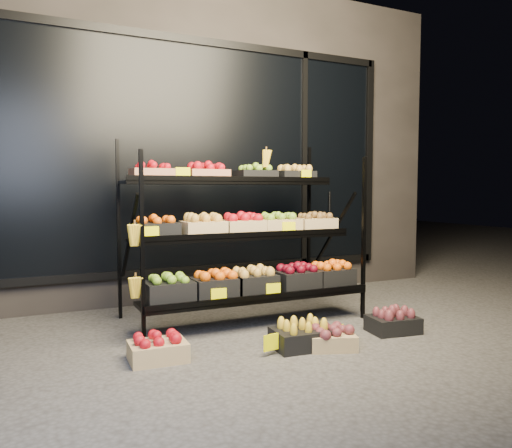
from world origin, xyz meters
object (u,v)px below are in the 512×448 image
floor_crate_midright (332,338)px  floor_crate_midleft (302,335)px  floor_crate_left (158,348)px  display_rack (243,235)px

floor_crate_midright → floor_crate_midleft: bearing=169.9°
floor_crate_left → floor_crate_midleft: (1.06, -0.19, 0.01)m
display_rack → floor_crate_left: display_rack is taller
floor_crate_midright → display_rack: bearing=124.6°
floor_crate_left → floor_crate_midright: size_ratio=0.98×
display_rack → floor_crate_midright: (0.26, -1.05, -0.70)m
floor_crate_left → floor_crate_midleft: 1.07m
display_rack → floor_crate_left: (-0.99, -0.75, -0.69)m
floor_crate_midleft → display_rack: bearing=98.4°
display_rack → floor_crate_midright: 1.29m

